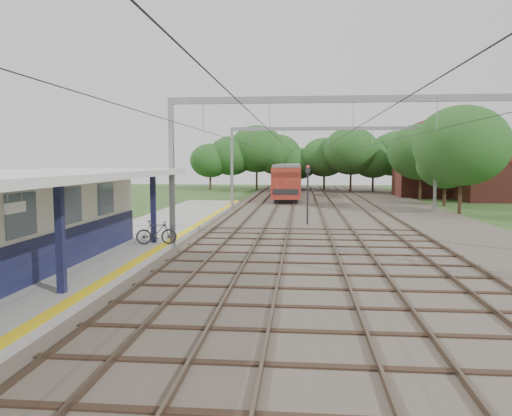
{
  "coord_description": "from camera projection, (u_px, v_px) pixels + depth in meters",
  "views": [
    {
      "loc": [
        0.96,
        -7.52,
        4.13
      ],
      "look_at": [
        -1.49,
        19.26,
        1.6
      ],
      "focal_mm": 35.0,
      "sensor_mm": 36.0,
      "label": 1
    }
  ],
  "objects": [
    {
      "name": "house_near",
      "position": [
        497.0,
        172.0,
        51.35
      ],
      "size": [
        7.0,
        6.12,
        7.89
      ],
      "color": "brown",
      "rests_on": "ground"
    },
    {
      "name": "tree_band",
      "position": [
        324.0,
        155.0,
        63.76
      ],
      "size": [
        31.72,
        30.88,
        8.82
      ],
      "color": "#382619",
      "rests_on": "ground"
    },
    {
      "name": "catenary_system",
      "position": [
        340.0,
        140.0,
        32.17
      ],
      "size": [
        17.22,
        88.0,
        7.0
      ],
      "color": "gray",
      "rests_on": "ground"
    },
    {
      "name": "ballast_bed",
      "position": [
        342.0,
        216.0,
        37.31
      ],
      "size": [
        18.0,
        90.0,
        0.1
      ],
      "primitive_type": "cube",
      "color": "#473D33",
      "rests_on": "ground"
    },
    {
      "name": "yellow_stripe",
      "position": [
        162.0,
        246.0,
        22.25
      ],
      "size": [
        0.45,
        52.0,
        0.01
      ],
      "primitive_type": "cube",
      "color": "yellow",
      "rests_on": "platform"
    },
    {
      "name": "rail_tracks",
      "position": [
        309.0,
        214.0,
        37.52
      ],
      "size": [
        11.8,
        88.0,
        0.15
      ],
      "color": "brown",
      "rests_on": "ballast_bed"
    },
    {
      "name": "bicycle",
      "position": [
        156.0,
        232.0,
        22.65
      ],
      "size": [
        1.9,
        0.87,
        1.1
      ],
      "primitive_type": "imported",
      "rotation": [
        0.0,
        0.0,
        1.77
      ],
      "color": "black",
      "rests_on": "platform"
    },
    {
      "name": "house_far",
      "position": [
        432.0,
        169.0,
        57.73
      ],
      "size": [
        8.0,
        6.12,
        8.66
      ],
      "color": "brown",
      "rests_on": "ground"
    },
    {
      "name": "train",
      "position": [
        290.0,
        177.0,
        63.44
      ],
      "size": [
        2.81,
        35.02,
        3.7
      ],
      "color": "black",
      "rests_on": "ballast_bed"
    },
    {
      "name": "signal_post",
      "position": [
        308.0,
        189.0,
        31.7
      ],
      "size": [
        0.3,
        0.28,
        3.89
      ],
      "rotation": [
        0.0,
        0.0,
        0.33
      ],
      "color": "black",
      "rests_on": "ground"
    },
    {
      "name": "platform",
      "position": [
        113.0,
        249.0,
        22.48
      ],
      "size": [
        5.0,
        52.0,
        0.35
      ],
      "primitive_type": "cube",
      "color": "gray",
      "rests_on": "ground"
    }
  ]
}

